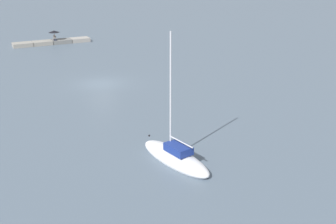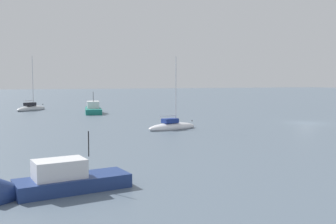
{
  "view_description": "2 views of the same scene",
  "coord_description": "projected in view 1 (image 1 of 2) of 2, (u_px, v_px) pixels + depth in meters",
  "views": [
    {
      "loc": [
        12.29,
        39.05,
        12.0
      ],
      "look_at": [
        -0.33,
        13.45,
        1.54
      ],
      "focal_mm": 48.08,
      "sensor_mm": 36.0,
      "label": 1
    },
    {
      "loc": [
        -35.61,
        35.15,
        5.0
      ],
      "look_at": [
        -4.11,
        20.54,
        2.32
      ],
      "focal_mm": 41.43,
      "sensor_mm": 36.0,
      "label": 2
    }
  ],
  "objects": [
    {
      "name": "umbrella_open_black",
      "position": [
        54.0,
        32.0,
        58.95
      ],
      "size": [
        1.43,
        1.43,
        1.31
      ],
      "color": "black",
      "rests_on": "seawall_pier"
    },
    {
      "name": "person_seated_grey_left",
      "position": [
        55.0,
        38.0,
        59.15
      ],
      "size": [
        0.42,
        0.63,
        0.73
      ],
      "rotation": [
        0.0,
        0.0,
        -0.07
      ],
      "color": "#1E2333",
      "rests_on": "seawall_pier"
    },
    {
      "name": "ground_plane",
      "position": [
        101.0,
        84.0,
        42.11
      ],
      "size": [
        500.0,
        500.0,
        0.0
      ],
      "primitive_type": "plane",
      "color": "slate"
    },
    {
      "name": "seawall_pier",
      "position": [
        52.0,
        42.0,
        59.31
      ],
      "size": [
        10.01,
        1.67,
        0.51
      ],
      "color": "gray",
      "rests_on": "ground_plane"
    },
    {
      "name": "sailboat_white_near",
      "position": [
        175.0,
        157.0,
        26.7
      ],
      "size": [
        2.74,
        6.07,
        8.0
      ],
      "rotation": [
        0.0,
        0.0,
        3.33
      ],
      "color": "silver",
      "rests_on": "ground_plane"
    }
  ]
}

